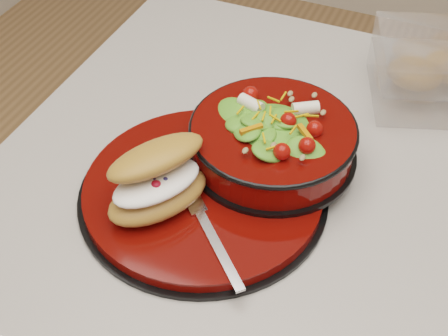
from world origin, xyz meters
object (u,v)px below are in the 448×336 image
at_px(dinner_plate, 203,191).
at_px(salad_bowl, 273,135).
at_px(fork, 211,234).
at_px(croissant, 159,181).

bearing_deg(dinner_plate, salad_bowl, 55.60).
relative_size(dinner_plate, salad_bowl, 1.43).
bearing_deg(salad_bowl, dinner_plate, -124.40).
distance_m(dinner_plate, fork, 0.08).
distance_m(salad_bowl, fork, 0.16).
bearing_deg(dinner_plate, croissant, -128.14).
relative_size(salad_bowl, croissant, 1.37).
bearing_deg(fork, salad_bowl, 37.32).
relative_size(dinner_plate, fork, 2.52).
relative_size(croissant, fork, 1.29).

